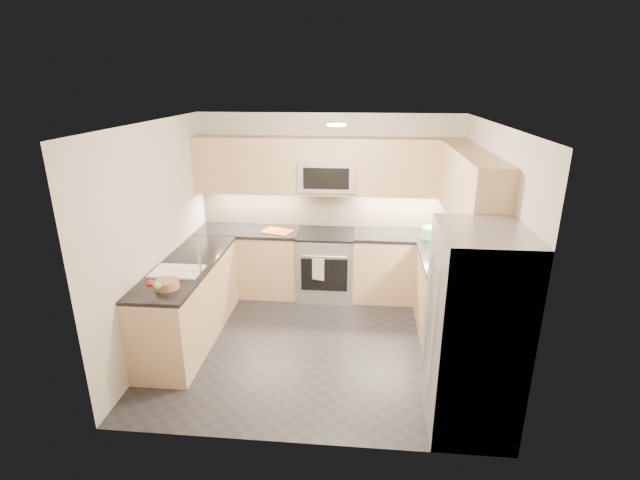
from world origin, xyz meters
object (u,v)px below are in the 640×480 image
Objects in this scene: refrigerator at (474,331)px; utensil_bowl at (431,232)px; fruit_basket at (167,284)px; microwave at (327,176)px; gas_range at (326,265)px; cutting_board at (277,231)px.

refrigerator is 2.33m from utensil_bowl.
microwave is at bearing 54.96° from fruit_basket.
utensil_bowl reaches higher than gas_range.
refrigerator reaches higher than cutting_board.
refrigerator reaches higher than gas_range.
cutting_board is at bearing 178.34° from utensil_bowl.
utensil_bowl reaches higher than cutting_board.
gas_range is at bearing 2.96° from cutting_board.
gas_range is 1.25m from microwave.
microwave reaches higher than gas_range.
fruit_basket is at bearing -126.75° from gas_range.
microwave reaches higher than utensil_bowl.
cutting_board is (-0.67, -0.03, 0.49)m from gas_range.
refrigerator is (1.45, -2.55, -0.80)m from microwave.
microwave reaches higher than fruit_basket.
microwave is 1.02m from cutting_board.
microwave is 2.61m from fruit_basket.
refrigerator is at bearing -60.38° from microwave.
gas_range is 3.84× the size of fruit_basket.
utensil_bowl is (1.39, -0.09, 0.56)m from gas_range.
gas_range is 3.61× the size of utensil_bowl.
microwave reaches higher than cutting_board.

